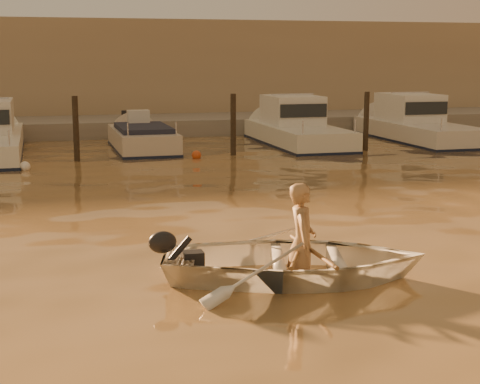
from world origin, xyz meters
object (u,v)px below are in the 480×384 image
object	(u,v)px
moored_boat_5	(417,124)
moored_boat_4	(298,127)
dinghy	(295,260)
moored_boat_3	(143,143)
waterfront_building	(64,73)
person	(302,242)

from	to	relation	value
moored_boat_5	moored_boat_4	bearing A→B (deg)	180.00
dinghy	moored_boat_3	world-z (taller)	moored_boat_3
moored_boat_5	waterfront_building	world-z (taller)	waterfront_building
moored_boat_3	waterfront_building	size ratio (longest dim) A/B	0.12
moored_boat_5	person	bearing A→B (deg)	-123.77
person	moored_boat_4	world-z (taller)	moored_boat_4
waterfront_building	moored_boat_3	bearing A→B (deg)	-79.00
dinghy	moored_boat_5	world-z (taller)	moored_boat_5
person	moored_boat_4	xyz separation A→B (m)	(5.54, 15.54, 0.07)
moored_boat_3	waterfront_building	xyz separation A→B (m)	(-2.14, 11.00, 2.17)
dinghy	moored_boat_5	size ratio (longest dim) A/B	0.50
moored_boat_3	moored_boat_5	size ratio (longest dim) A/B	0.74
moored_boat_4	waterfront_building	size ratio (longest dim) A/B	0.15
dinghy	moored_boat_3	distance (m)	15.51
person	waterfront_building	distance (m)	26.70
waterfront_building	dinghy	bearing A→B (deg)	-85.29
person	moored_boat_4	bearing A→B (deg)	-4.75
moored_boat_4	moored_boat_5	xyz separation A→B (m)	(4.85, 0.00, 0.00)
moored_boat_5	moored_boat_3	bearing A→B (deg)	180.00
moored_boat_3	moored_boat_5	xyz separation A→B (m)	(10.53, 0.00, 0.40)
moored_boat_3	waterfront_building	world-z (taller)	waterfront_building
moored_boat_4	moored_boat_3	bearing A→B (deg)	180.00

